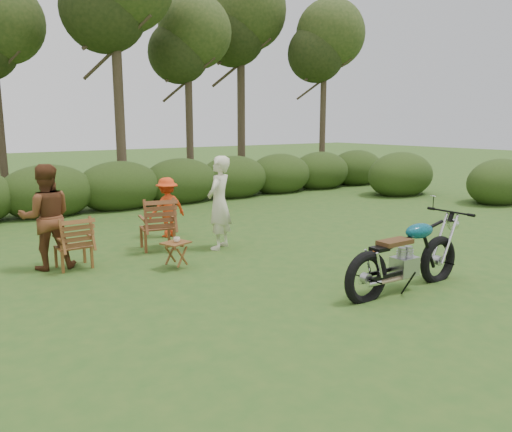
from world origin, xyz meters
TOP-DOWN VIEW (x-y plane):
  - ground at (0.00, 0.00)m, footprint 80.00×80.00m
  - tree_line at (0.50, 9.74)m, footprint 22.52×11.62m
  - motorcycle at (0.80, -0.55)m, footprint 2.31×0.92m
  - lawn_chair_right at (-1.15, 3.91)m, footprint 0.86×0.86m
  - lawn_chair_left at (-2.90, 3.54)m, footprint 0.63×0.63m
  - side_table at (-1.47, 2.47)m, footprint 0.55×0.50m
  - cup at (-1.46, 2.46)m, footprint 0.14×0.14m
  - adult_a at (-0.13, 3.22)m, footprint 0.81×0.75m
  - adult_b at (-3.25, 3.75)m, footprint 0.99×0.84m
  - child at (-0.50, 4.78)m, footprint 0.88×0.54m

SIDE VIEW (x-z plane):
  - ground at x=0.00m, z-range 0.00..0.00m
  - motorcycle at x=0.80m, z-range -0.65..0.65m
  - lawn_chair_right at x=-1.15m, z-range -0.52..0.52m
  - lawn_chair_left at x=-2.90m, z-range -0.45..0.45m
  - adult_a at x=-0.13m, z-range -0.93..0.93m
  - adult_b at x=-3.25m, z-range -0.90..0.90m
  - child at x=-0.50m, z-range -0.66..0.66m
  - side_table at x=-1.47m, z-range 0.00..0.47m
  - cup at x=-1.46m, z-range 0.47..0.55m
  - tree_line at x=0.50m, z-range -0.26..7.88m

